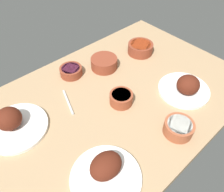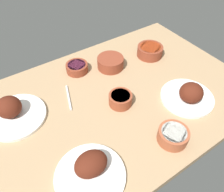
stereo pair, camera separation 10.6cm
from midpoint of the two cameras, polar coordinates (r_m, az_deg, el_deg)
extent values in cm
cube|color=tan|center=(109.35, -2.78, -1.60)|extent=(140.00, 90.00, 4.00)
cylinder|color=white|center=(115.24, 15.60, 1.42)|extent=(25.62, 25.62, 1.60)
ellipsoid|color=#511E11|center=(110.92, 16.60, 2.68)|extent=(11.19, 10.93, 9.27)
cylinder|color=white|center=(106.64, -26.13, -7.47)|extent=(26.77, 26.77, 1.60)
ellipsoid|color=#511E11|center=(104.27, -27.95, -5.38)|extent=(10.84, 10.83, 9.49)
cylinder|color=white|center=(85.27, -5.42, -20.62)|extent=(26.22, 26.22, 1.60)
ellipsoid|color=#511E11|center=(82.23, -5.49, -17.78)|extent=(12.57, 10.06, 8.02)
cylinder|color=brown|center=(122.54, -13.04, 6.17)|extent=(11.98, 11.98, 4.70)
cylinder|color=#4C192D|center=(121.39, -13.18, 6.83)|extent=(9.83, 9.83, 1.00)
cylinder|color=brown|center=(136.00, 5.10, 12.13)|extent=(15.00, 15.00, 6.19)
cylinder|color=#9E3314|center=(134.57, 5.18, 13.05)|extent=(12.30, 12.30, 1.00)
cylinder|color=brown|center=(104.08, -0.52, -0.76)|extent=(11.08, 11.08, 5.68)
cylinder|color=brown|center=(102.38, -0.53, 0.13)|extent=(9.08, 9.08, 1.00)
cylinder|color=#A35133|center=(95.99, 13.86, -8.21)|extent=(12.59, 12.59, 5.71)
cylinder|color=white|center=(94.13, 14.11, -7.38)|extent=(10.32, 10.32, 1.00)
cylinder|color=brown|center=(124.12, -4.55, 8.41)|extent=(14.72, 14.72, 6.25)
cylinder|color=#D6BC70|center=(122.54, -4.62, 9.38)|extent=(12.07, 12.07, 1.00)
cube|color=silver|center=(109.06, -14.12, -1.67)|extent=(6.14, 16.21, 0.80)
camera|label=1|loc=(0.05, -92.87, -2.99)|focal=35.25mm
camera|label=2|loc=(0.05, 87.13, 2.99)|focal=35.25mm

